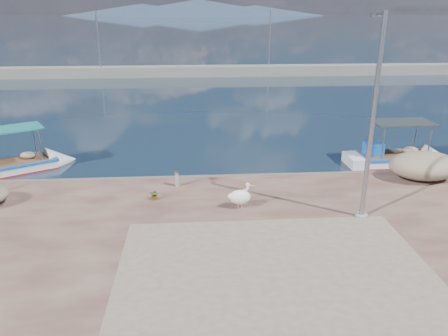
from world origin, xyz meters
TOP-DOWN VIEW (x-y plane):
  - ground at (0.00, 0.00)m, footprint 1400.00×1400.00m
  - quay_patch at (1.00, -3.00)m, footprint 9.00×7.00m
  - breakwater at (-0.00, 40.00)m, footprint 120.00×2.20m
  - mountains at (4.39, 650.00)m, footprint 370.00×280.00m
  - boat_left at (-10.09, 7.69)m, footprint 5.41×4.12m
  - boat_right at (9.17, 7.37)m, footprint 5.47×1.91m
  - pelican at (0.45, 1.53)m, footprint 1.05×0.51m
  - lamp_post at (4.73, 0.56)m, footprint 0.44×0.96m
  - bollard_near at (-1.97, 3.87)m, footprint 0.22×0.22m
  - potted_plant at (-2.81, 2.55)m, footprint 0.45×0.41m
  - net_pile_c at (8.79, 4.03)m, footprint 3.05×2.18m

SIDE VIEW (x-z plane):
  - ground at x=0.00m, z-range 0.00..0.00m
  - boat_left at x=-10.09m, z-range -1.07..1.46m
  - boat_right at x=9.17m, z-range -1.10..1.51m
  - quay_patch at x=1.00m, z-range 0.50..0.51m
  - breakwater at x=0.00m, z-range -3.15..4.35m
  - potted_plant at x=-2.81m, z-range 0.50..0.92m
  - bollard_near at x=-1.97m, z-range 0.53..1.19m
  - pelican at x=0.45m, z-range 0.47..1.49m
  - net_pile_c at x=8.79m, z-range 0.50..1.70m
  - lamp_post at x=4.73m, z-range 0.30..7.30m
  - mountains at x=4.39m, z-range -1.49..20.51m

